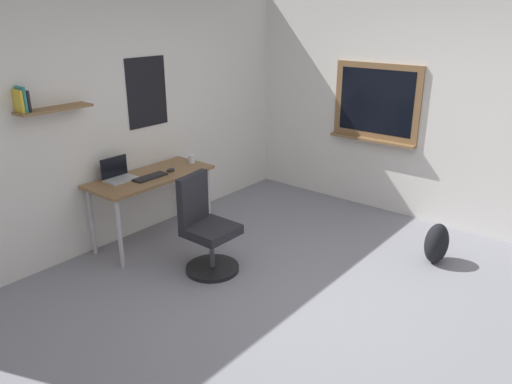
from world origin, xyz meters
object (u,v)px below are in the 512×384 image
at_px(computer_mouse, 171,170).
at_px(coffee_mug, 191,159).
at_px(desk, 151,182).
at_px(backpack, 437,243).
at_px(office_chair, 206,231).
at_px(keyboard, 150,177).
at_px(laptop, 118,174).

xyz_separation_m(computer_mouse, coffee_mug, (0.36, 0.05, 0.03)).
xyz_separation_m(desk, backpack, (1.44, -2.58, -0.46)).
bearing_deg(office_chair, keyboard, 87.28).
distance_m(laptop, computer_mouse, 0.56).
xyz_separation_m(desk, keyboard, (-0.07, -0.07, 0.09)).
bearing_deg(laptop, computer_mouse, -22.65).
relative_size(computer_mouse, coffee_mug, 1.13).
relative_size(coffee_mug, backpack, 0.22).
bearing_deg(keyboard, computer_mouse, 0.00).
height_order(desk, computer_mouse, computer_mouse).
relative_size(desk, office_chair, 1.41).
relative_size(desk, backpack, 3.26).
height_order(laptop, coffee_mug, laptop).
relative_size(keyboard, computer_mouse, 3.56).
bearing_deg(office_chair, computer_mouse, 68.85).
bearing_deg(keyboard, desk, 47.42).
xyz_separation_m(desk, computer_mouse, (0.21, -0.07, 0.10)).
relative_size(desk, coffee_mug, 14.60).
xyz_separation_m(laptop, keyboard, (0.24, -0.21, -0.04)).
bearing_deg(backpack, desk, 119.16).
bearing_deg(desk, coffee_mug, -2.31).
height_order(office_chair, coffee_mug, office_chair).
bearing_deg(office_chair, desk, 83.25).
height_order(laptop, keyboard, laptop).
xyz_separation_m(office_chair, keyboard, (0.04, 0.82, 0.35)).
bearing_deg(coffee_mug, office_chair, -127.77).
bearing_deg(keyboard, laptop, 137.55).
distance_m(office_chair, keyboard, 0.90).
distance_m(desk, office_chair, 0.94).
distance_m(laptop, coffee_mug, 0.89).
bearing_deg(coffee_mug, laptop, 169.31).
relative_size(laptop, coffee_mug, 3.37).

